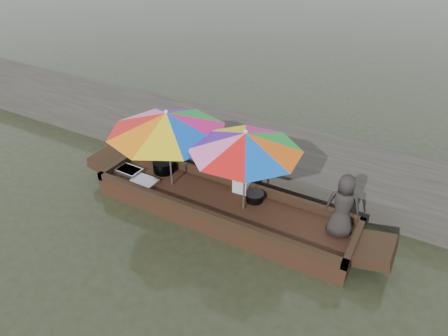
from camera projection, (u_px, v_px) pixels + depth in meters
The scene contains 11 objects.
water at pixel (221, 216), 7.47m from camera, with size 80.00×80.00×0.00m, color #272C18.
dock at pixel (270, 153), 8.96m from camera, with size 22.00×2.20×0.50m, color #2D2B26.
boat_hull at pixel (221, 208), 7.38m from camera, with size 4.90×1.20×0.35m, color black.
cooking_pot at pixel (164, 166), 8.08m from camera, with size 0.44×0.44×0.23m, color black.
tray_crayfish at pixel (129, 171), 8.05m from camera, with size 0.50×0.34×0.09m, color silver.
tray_scallop at pixel (145, 181), 7.77m from camera, with size 0.50×0.34×0.06m, color silver.
charcoal_grill at pixel (255, 197), 7.26m from camera, with size 0.32×0.32×0.15m, color black.
supply_bag at pixel (241, 185), 7.48m from camera, with size 0.28×0.22×0.26m, color silver.
vendor at pixel (343, 206), 6.23m from camera, with size 0.55×0.36×1.12m, color black.
umbrella_bow at pixel (169, 149), 7.33m from camera, with size 2.18×2.18×1.55m, color #E51477, non-canonical shape.
umbrella_stern at pixel (245, 172), 6.69m from camera, with size 1.90×1.90×1.55m, color #FF5C0C, non-canonical shape.
Camera 1 is at (2.92, -5.07, 4.73)m, focal length 32.00 mm.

